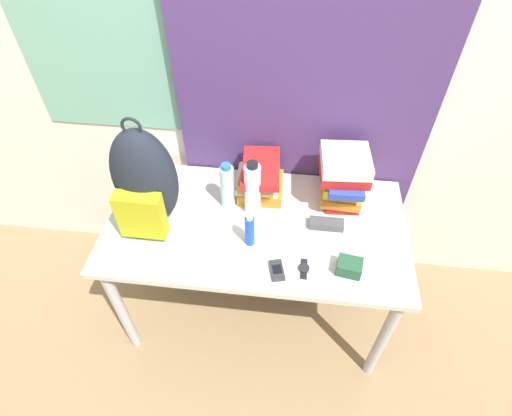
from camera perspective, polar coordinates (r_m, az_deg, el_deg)
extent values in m
plane|color=#8C704C|center=(2.22, -1.14, -21.57)|extent=(12.00, 12.00, 0.00)
cube|color=silver|center=(1.80, 1.72, 19.92)|extent=(6.00, 0.05, 2.50)
cube|color=#75B299|center=(1.87, -16.04, 21.04)|extent=(1.10, 0.01, 0.80)
cube|color=#4C336B|center=(1.75, 7.29, 18.69)|extent=(1.13, 0.04, 2.50)
cube|color=beige|center=(1.79, 0.00, -2.53)|extent=(1.33, 0.70, 0.03)
cylinder|color=#B2B2B7|center=(2.06, -18.69, -13.67)|extent=(0.05, 0.05, 0.69)
cylinder|color=#B2B2B7|center=(1.98, 17.66, -17.37)|extent=(0.05, 0.05, 0.69)
cylinder|color=#B2B2B7|center=(2.37, -13.97, -1.45)|extent=(0.05, 0.05, 0.69)
cylinder|color=#B2B2B7|center=(2.30, 16.23, -4.07)|extent=(0.05, 0.05, 0.69)
ellipsoid|color=#1E232D|center=(1.70, -15.55, 4.12)|extent=(0.27, 0.20, 0.48)
cube|color=#B2AD19|center=(1.69, -16.11, -0.97)|extent=(0.19, 0.07, 0.21)
torus|color=#1E232D|center=(1.55, -17.41, 11.05)|extent=(0.08, 0.01, 0.08)
cube|color=orange|center=(1.90, 0.82, 2.96)|extent=(0.21, 0.22, 0.06)
cube|color=silver|center=(1.87, 0.28, 4.08)|extent=(0.20, 0.21, 0.04)
cube|color=olive|center=(1.83, 0.39, 4.75)|extent=(0.17, 0.24, 0.05)
cube|color=red|center=(1.81, 0.85, 5.71)|extent=(0.19, 0.29, 0.04)
cube|color=red|center=(1.92, 12.01, 1.68)|extent=(0.16, 0.22, 0.03)
cube|color=orange|center=(1.90, 12.02, 2.70)|extent=(0.19, 0.25, 0.05)
cube|color=yellow|center=(1.86, 12.33, 3.74)|extent=(0.18, 0.23, 0.05)
cube|color=navy|center=(1.83, 12.59, 4.44)|extent=(0.16, 0.28, 0.03)
cube|color=red|center=(1.80, 12.48, 5.41)|extent=(0.22, 0.22, 0.05)
cube|color=silver|center=(1.76, 12.70, 6.65)|extent=(0.22, 0.23, 0.05)
cylinder|color=silver|center=(1.79, -4.10, 2.99)|extent=(0.06, 0.06, 0.22)
cylinder|color=#286BB7|center=(1.71, -4.31, 5.90)|extent=(0.04, 0.04, 0.02)
cylinder|color=white|center=(1.74, -0.49, 2.58)|extent=(0.07, 0.07, 0.26)
cylinder|color=black|center=(1.64, -0.53, 6.16)|extent=(0.05, 0.05, 0.02)
cylinder|color=blue|center=(1.65, -0.91, -3.32)|extent=(0.04, 0.04, 0.15)
cylinder|color=white|center=(1.59, -0.95, -1.31)|extent=(0.03, 0.03, 0.02)
cube|color=#2D2D33|center=(1.62, 3.01, -8.89)|extent=(0.07, 0.11, 0.02)
cube|color=black|center=(1.61, 3.02, -8.72)|extent=(0.05, 0.05, 0.00)
cube|color=#47474C|center=(1.78, 10.02, -2.27)|extent=(0.15, 0.06, 0.04)
cube|color=#234C33|center=(1.64, 13.18, -8.17)|extent=(0.11, 0.09, 0.06)
cube|color=black|center=(1.64, 6.85, -8.63)|extent=(0.03, 0.10, 0.00)
cylinder|color=#232328|center=(1.64, 6.86, -8.55)|extent=(0.04, 0.04, 0.01)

